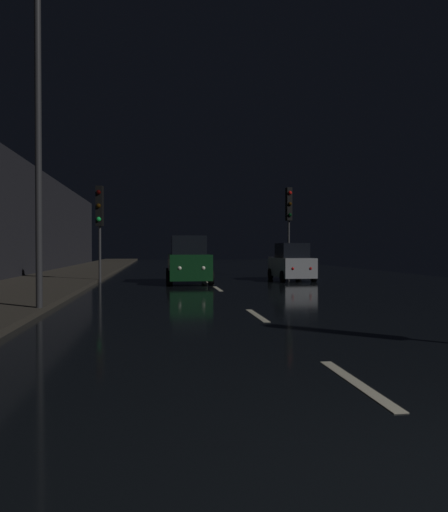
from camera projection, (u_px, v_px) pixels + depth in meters
The scene contains 8 objects.
ground at pixel (201, 278), 27.17m from camera, with size 27.24×84.00×0.02m, color black.
sidewalk_left at pixel (64, 277), 26.17m from camera, with size 4.40×84.00×0.15m, color #38332B.
lane_centerline at pixel (216, 287), 20.19m from camera, with size 0.16×29.48×0.01m.
traffic_light_far_right at pixel (289, 212), 27.99m from camera, with size 0.34×0.47×5.13m.
traffic_light_far_left at pixel (100, 213), 23.02m from camera, with size 0.36×0.48×4.58m.
streetlamp_overhead at pixel (55, 92), 12.07m from camera, with size 1.70×0.44×8.55m.
car_approaching_headlights at pixel (188, 262), 22.71m from camera, with size 2.02×4.38×2.21m.
car_parked_right_far at pixel (291, 263), 24.57m from camera, with size 1.73×3.74×1.89m.
Camera 1 is at (-2.38, -2.57, 1.64)m, focal length 34.09 mm.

